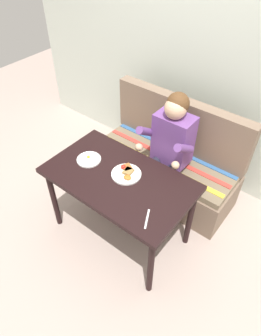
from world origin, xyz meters
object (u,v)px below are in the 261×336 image
at_px(person, 169,144).
at_px(fork, 147,219).
at_px(table, 119,184).
at_px(plate_eggs, 89,159).
at_px(couch, 168,164).
at_px(plate_breakfast, 126,173).

distance_m(person, fork, 0.85).
xyz_separation_m(table, plate_eggs, (-0.33, 0.00, 0.09)).
bearing_deg(couch, person, -63.55).
distance_m(person, plate_breakfast, 0.53).
distance_m(table, person, 0.60).
relative_size(couch, plate_breakfast, 5.97).
distance_m(couch, person, 0.45).
bearing_deg(couch, plate_breakfast, -87.74).
relative_size(couch, plate_eggs, 7.04).
relative_size(couch, fork, 8.47).
height_order(couch, fork, couch).
relative_size(plate_breakfast, plate_eggs, 1.18).
xyz_separation_m(person, fork, (0.33, -0.79, -0.01)).
distance_m(couch, plate_eggs, 0.93).
distance_m(plate_breakfast, plate_eggs, 0.36).
height_order(table, fork, fork).
bearing_deg(plate_breakfast, couch, 92.26).
xyz_separation_m(plate_breakfast, plate_eggs, (-0.36, -0.06, -0.00)).
height_order(couch, person, person).
bearing_deg(table, person, 81.61).
xyz_separation_m(couch, plate_eggs, (-0.33, -0.76, 0.41)).
bearing_deg(fork, person, 86.60).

